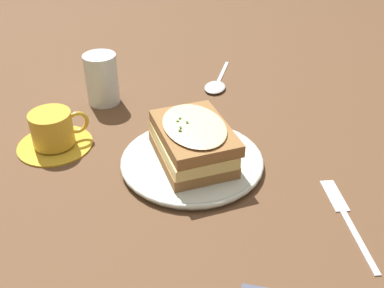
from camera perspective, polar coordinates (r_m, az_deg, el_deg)
ground_plane at (r=0.76m, az=-1.94°, el=-2.62°), size 2.40×2.40×0.00m
dinner_plate at (r=0.75m, az=-0.00°, el=-2.17°), size 0.24×0.24×0.01m
sandwich at (r=0.73m, az=0.11°, el=0.32°), size 0.19×0.19×0.07m
teacup_with_saucer at (r=0.82m, az=-17.18°, el=1.48°), size 0.13×0.13×0.07m
water_glass at (r=0.93m, az=-11.38°, el=8.09°), size 0.07×0.07×0.10m
fork at (r=0.70m, az=18.64°, el=-8.05°), size 0.10×0.17×0.00m
spoon at (r=1.00m, az=3.05°, el=7.43°), size 0.05×0.18×0.01m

